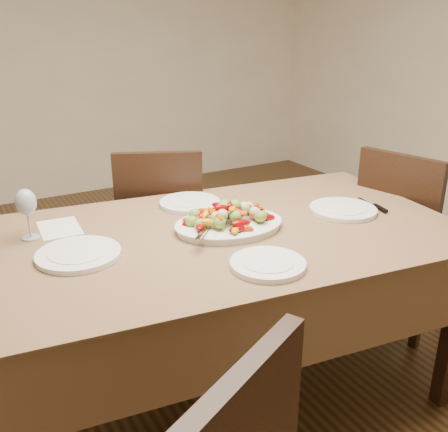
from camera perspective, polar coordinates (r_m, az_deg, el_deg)
floor at (r=2.44m, az=2.02°, el=-16.96°), size 6.00×6.00×0.00m
wall_back at (r=4.74m, az=-18.21°, el=18.81°), size 5.00×0.02×2.80m
dining_table at (r=2.10m, az=0.00°, el=-11.29°), size 1.96×1.26×0.76m
chair_far at (r=2.68m, az=-7.10°, el=-1.69°), size 0.55×0.55×0.95m
chair_right at (r=2.74m, az=20.49°, el=-2.42°), size 0.50×0.50×0.95m
serving_platter at (r=1.94m, az=0.56°, el=-1.17°), size 0.45×0.36×0.02m
roasted_vegetables at (r=1.92m, az=0.57°, el=0.41°), size 0.37×0.27×0.09m
serving_spoon at (r=1.87m, az=-0.82°, el=-0.81°), size 0.25×0.23×0.03m
plate_left at (r=1.78m, az=-16.29°, el=-4.24°), size 0.29×0.29×0.02m
plate_right at (r=2.18m, az=13.44°, el=0.70°), size 0.28×0.28×0.02m
plate_far at (r=2.21m, az=-3.93°, el=1.49°), size 0.27×0.27×0.02m
plate_near at (r=1.65m, az=5.02°, el=-5.51°), size 0.25×0.25×0.02m
wine_glass at (r=1.96m, az=-21.55°, el=0.34°), size 0.08×0.08×0.20m
menu_card at (r=2.05m, az=-18.28°, el=-1.32°), size 0.16×0.22×0.00m
table_knife at (r=2.27m, az=16.70°, el=1.12°), size 0.06×0.20×0.01m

